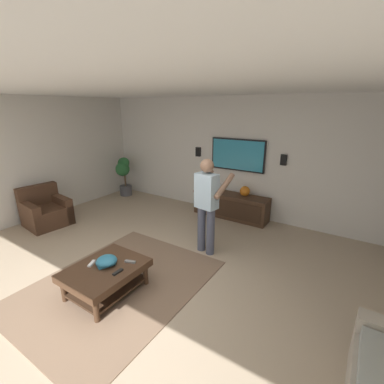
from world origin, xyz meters
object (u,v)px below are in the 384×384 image
Objects in this scene: coffee_table at (106,274)px; wall_speaker_right at (198,152)px; tv at (238,155)px; remote_white at (92,263)px; remote_grey at (130,262)px; vase_round at (245,191)px; person_standing at (207,201)px; bowl at (107,261)px; remote_black at (118,272)px; potted_plant_tall at (124,172)px; media_console at (231,206)px; book at (106,264)px; armchair at (46,212)px; wall_speaker_left at (284,160)px.

wall_speaker_right reaches higher than coffee_table.
remote_white is (-3.61, 0.47, -0.99)m from tv.
remote_grey is 3.13m from vase_round.
remote_grey is at bearing -77.43° from remote_white.
tv is 0.77× the size of person_standing.
wall_speaker_right is at bearing 12.00° from bowl.
vase_round reaches higher than remote_black.
remote_white is at bearing 19.16° from remote_grey.
potted_plant_tall is (1.42, 3.48, -0.23)m from person_standing.
coffee_table is 6.67× the size of remote_grey.
remote_grey is (-3.05, 0.07, 0.14)m from media_console.
book is at bearing -168.31° from wall_speaker_right.
armchair reaches higher than bowl.
media_console is 7.73× the size of vase_round.
remote_black is 0.26m from remote_grey.
potted_plant_tall is 4.43m from remote_black.
bowl is 1.82× the size of remote_black.
vase_round reaches higher than remote_white.
media_console is 3.31m from remote_black.
potted_plant_tall is at bearing 77.81° from person_standing.
person_standing is (0.88, -3.44, 0.65)m from armchair.
wall_speaker_left reaches higher than book.
vase_round is at bearing -10.04° from bowl.
vase_round is (3.36, -0.33, 0.25)m from remote_black.
potted_plant_tall reaches higher than remote_white.
potted_plant_tall is 5.01× the size of wall_speaker_right.
bowl is at bearing -5.02° from media_console.
tv is at bearing -180.00° from media_console.
media_console reaches higher than remote_black.
remote_black is (0.06, -0.44, 0.00)m from remote_white.
person_standing is 1.70m from vase_round.
remote_white is at bearing 157.83° from wall_speaker_left.
person_standing is at bearing -144.54° from wall_speaker_right.
remote_white is 0.45m from remote_black.
bowl is at bearing -168.00° from wall_speaker_right.
remote_black is at bearing -8.01° from armchair.
bowl reaches higher than coffee_table.
media_console reaches higher than remote_white.
wall_speaker_right reaches higher than vase_round.
tv is 8.36× the size of remote_grey.
wall_speaker_right reaches higher than remote_black.
book is 1.00× the size of wall_speaker_left.
remote_grey is at bearing -38.50° from coffee_table.
tv is (0.24, -0.00, 1.13)m from media_console.
remote_black is at bearing -75.35° from book.
tv reaches higher than coffee_table.
bowl reaches higher than book.
media_console is 7.73× the size of wall_speaker_left.
person_standing reaches higher than potted_plant_tall.
remote_black is 0.68× the size of book.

